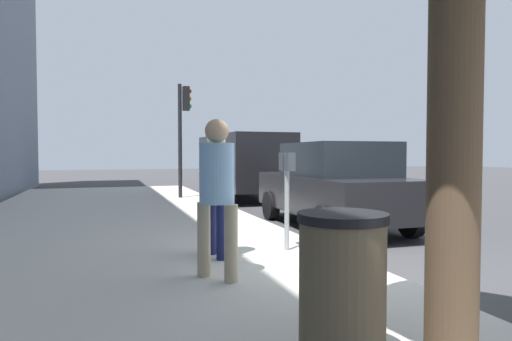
{
  "coord_description": "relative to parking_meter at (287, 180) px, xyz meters",
  "views": [
    {
      "loc": [
        -5.37,
        3.14,
        1.54
      ],
      "look_at": [
        0.41,
        1.17,
        1.31
      ],
      "focal_mm": 31.0,
      "sensor_mm": 36.0,
      "label": 1
    }
  ],
  "objects": [
    {
      "name": "parking_meter",
      "position": [
        0.0,
        0.0,
        0.0
      ],
      "size": [
        0.36,
        0.12,
        1.41
      ],
      "color": "gray",
      "rests_on": "sidewalk_slab"
    },
    {
      "name": "parked_sedan_near",
      "position": [
        2.29,
        -2.02,
        -0.27
      ],
      "size": [
        4.45,
        2.06,
        1.77
      ],
      "color": "black",
      "rests_on": "ground_plane"
    },
    {
      "name": "pedestrian_at_meter",
      "position": [
        -0.07,
        1.06,
        -0.01
      ],
      "size": [
        0.52,
        0.37,
        1.72
      ],
      "rotation": [
        0.0,
        0.0,
        -1.42
      ],
      "color": "#191E4C",
      "rests_on": "sidewalk_slab"
    },
    {
      "name": "trash_bin",
      "position": [
        -3.34,
        1.01,
        -0.51
      ],
      "size": [
        0.59,
        0.59,
        1.01
      ],
      "color": "brown",
      "rests_on": "sidewalk_slab"
    },
    {
      "name": "traffic_signal",
      "position": [
        8.22,
        0.12,
        1.41
      ],
      "size": [
        0.24,
        0.44,
        3.6
      ],
      "color": "black",
      "rests_on": "sidewalk_slab"
    },
    {
      "name": "sidewalk_slab",
      "position": [
        -0.47,
        2.32,
        -1.09
      ],
      "size": [
        28.0,
        6.0,
        0.15
      ],
      "primitive_type": "cube",
      "color": "#B7B2A8",
      "rests_on": "ground_plane"
    },
    {
      "name": "pedestrian_bystander",
      "position": [
        -1.11,
        1.3,
        0.03
      ],
      "size": [
        0.46,
        0.39,
        1.78
      ],
      "rotation": [
        0.0,
        0.0,
        -0.93
      ],
      "color": "tan",
      "rests_on": "sidewalk_slab"
    },
    {
      "name": "parked_van_far",
      "position": [
        8.77,
        -2.03,
        0.09
      ],
      "size": [
        5.2,
        2.13,
        2.18
      ],
      "color": "black",
      "rests_on": "ground_plane"
    },
    {
      "name": "ground_plane",
      "position": [
        -0.47,
        -0.68,
        -1.17
      ],
      "size": [
        80.0,
        80.0,
        0.0
      ],
      "primitive_type": "plane",
      "color": "#38383A",
      "rests_on": "ground"
    }
  ]
}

